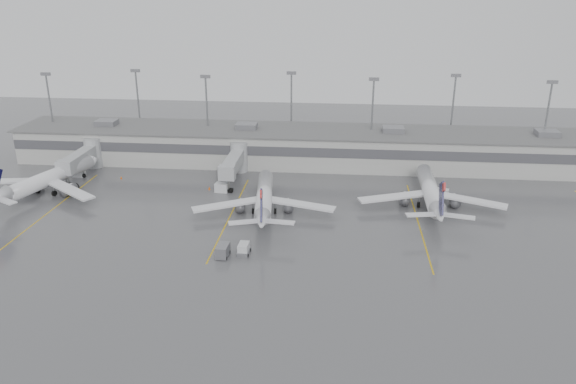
# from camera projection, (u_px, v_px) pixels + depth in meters

# --- Properties ---
(ground) EXTENTS (260.00, 260.00, 0.00)m
(ground) POSITION_uv_depth(u_px,v_px,m) (317.00, 282.00, 82.45)
(ground) COLOR #545457
(ground) RESTS_ON ground
(terminal) EXTENTS (152.00, 17.00, 9.45)m
(terminal) POSITION_uv_depth(u_px,v_px,m) (329.00, 147.00, 135.00)
(terminal) COLOR #A8A8A3
(terminal) RESTS_ON ground
(light_masts) EXTENTS (142.40, 8.00, 20.60)m
(light_masts) POSITION_uv_depth(u_px,v_px,m) (330.00, 110.00, 137.61)
(light_masts) COLOR gray
(light_masts) RESTS_ON ground
(jet_bridge_left) EXTENTS (4.00, 17.20, 7.00)m
(jet_bridge_left) POSITION_uv_depth(u_px,v_px,m) (85.00, 156.00, 128.76)
(jet_bridge_left) COLOR #96999B
(jet_bridge_left) RESTS_ON ground
(jet_bridge_right) EXTENTS (4.00, 17.20, 7.00)m
(jet_bridge_right) POSITION_uv_depth(u_px,v_px,m) (236.00, 161.00, 125.56)
(jet_bridge_right) COLOR #96999B
(jet_bridge_right) RESTS_ON ground
(stand_markings) EXTENTS (105.25, 40.00, 0.01)m
(stand_markings) POSITION_uv_depth(u_px,v_px,m) (323.00, 218.00, 104.81)
(stand_markings) COLOR gold
(stand_markings) RESTS_ON ground
(jet_far_left) EXTENTS (27.45, 31.20, 10.34)m
(jet_far_left) POSITION_uv_depth(u_px,v_px,m) (46.00, 179.00, 115.83)
(jet_far_left) COLOR white
(jet_far_left) RESTS_ON ground
(jet_mid_left) EXTENTS (27.04, 30.44, 9.86)m
(jet_mid_left) POSITION_uv_depth(u_px,v_px,m) (264.00, 198.00, 106.32)
(jet_mid_left) COLOR white
(jet_mid_left) RESTS_ON ground
(jet_mid_right) EXTENTS (28.34, 31.76, 10.28)m
(jet_mid_right) POSITION_uv_depth(u_px,v_px,m) (431.00, 192.00, 108.99)
(jet_mid_right) COLOR white
(jet_mid_right) RESTS_ON ground
(baggage_tug) EXTENTS (2.01, 3.00, 1.89)m
(baggage_tug) POSITION_uv_depth(u_px,v_px,m) (244.00, 250.00, 90.76)
(baggage_tug) COLOR silver
(baggage_tug) RESTS_ON ground
(baggage_cart) EXTENTS (1.93, 3.23, 2.03)m
(baggage_cart) POSITION_uv_depth(u_px,v_px,m) (223.00, 251.00, 89.82)
(baggage_cart) COLOR slate
(baggage_cart) RESTS_ON ground
(gse_uld_a) EXTENTS (2.78, 1.99, 1.86)m
(gse_uld_a) POSITION_uv_depth(u_px,v_px,m) (79.00, 173.00, 126.85)
(gse_uld_a) COLOR silver
(gse_uld_a) RESTS_ON ground
(gse_uld_b) EXTENTS (2.93, 2.16, 1.92)m
(gse_uld_b) POSITION_uv_depth(u_px,v_px,m) (222.00, 187.00, 117.68)
(gse_uld_b) COLOR silver
(gse_uld_b) RESTS_ON ground
(gse_uld_c) EXTENTS (2.97, 2.40, 1.82)m
(gse_uld_c) POSITION_uv_depth(u_px,v_px,m) (442.00, 193.00, 114.59)
(gse_uld_c) COLOR silver
(gse_uld_c) RESTS_ON ground
(gse_loader) EXTENTS (3.02, 3.89, 2.14)m
(gse_loader) POSITION_uv_depth(u_px,v_px,m) (222.00, 174.00, 125.88)
(gse_loader) COLOR slate
(gse_loader) RESTS_ON ground
(cone_a) EXTENTS (0.40, 0.40, 0.64)m
(cone_a) POSITION_uv_depth(u_px,v_px,m) (121.00, 177.00, 125.65)
(cone_a) COLOR #FF5E05
(cone_a) RESTS_ON ground
(cone_b) EXTENTS (0.45, 0.45, 0.72)m
(cone_b) POSITION_uv_depth(u_px,v_px,m) (209.00, 188.00, 119.06)
(cone_b) COLOR #FF5E05
(cone_b) RESTS_ON ground
(cone_c) EXTENTS (0.47, 0.47, 0.75)m
(cone_c) POSITION_uv_depth(u_px,v_px,m) (425.00, 188.00, 118.95)
(cone_c) COLOR #FF5E05
(cone_c) RESTS_ON ground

